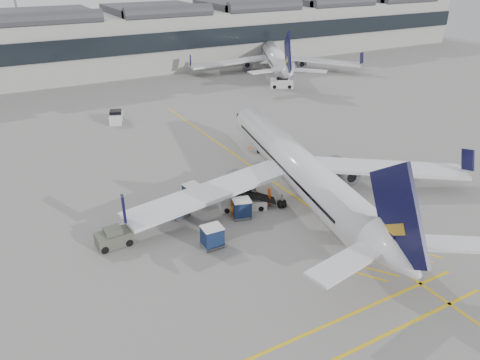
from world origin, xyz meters
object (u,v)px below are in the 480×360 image
baggage_cart_a (242,208)px  ramp_agent_b (232,209)px  belt_loader (242,202)px  ramp_agent_a (269,196)px  airliner_main (299,169)px  pushback_tug (114,238)px

baggage_cart_a → ramp_agent_b: bearing=158.5°
belt_loader → ramp_agent_b: size_ratio=3.32×
belt_loader → ramp_agent_a: (2.57, -0.80, 0.30)m
airliner_main → belt_loader: airliner_main is taller
belt_loader → baggage_cart_a: bearing=-97.3°
ramp_agent_b → ramp_agent_a: bearing=165.8°
baggage_cart_a → ramp_agent_a: ramp_agent_a is taller
airliner_main → ramp_agent_a: (-3.49, -0.21, -2.04)m
baggage_cart_a → ramp_agent_b: 0.88m
airliner_main → ramp_agent_b: airliner_main is taller
ramp_agent_b → pushback_tug: (-10.70, 0.61, -0.11)m
ramp_agent_a → pushback_tug: bearing=114.2°
ramp_agent_b → belt_loader: bearing=-164.4°
ramp_agent_a → ramp_agent_b: (-4.15, -0.23, -0.12)m
baggage_cart_a → ramp_agent_b: baggage_cart_a is taller
ramp_agent_a → pushback_tug: size_ratio=0.65×
baggage_cart_a → pushback_tug: (-11.40, 1.12, -0.26)m
ramp_agent_a → airliner_main: bearing=-60.8°
baggage_cart_a → ramp_agent_a: 3.53m
airliner_main → ramp_agent_a: airliner_main is taller
belt_loader → ramp_agent_b: (-1.58, -1.02, 0.18)m
ramp_agent_a → ramp_agent_b: bearing=118.9°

